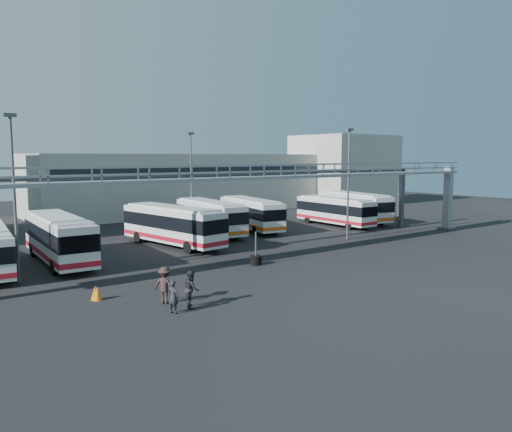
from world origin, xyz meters
TOP-DOWN VIEW (x-y plane):
  - ground at (0.00, 0.00)m, footprint 140.00×140.00m
  - gantry at (0.00, 5.87)m, footprint 51.40×5.15m
  - warehouse at (12.00, 38.00)m, footprint 42.00×14.00m
  - building_right at (38.00, 32.00)m, footprint 14.00×12.00m
  - light_pole_left at (-16.00, 8.00)m, footprint 0.70×0.35m
  - light_pole_mid at (12.00, 7.00)m, footprint 0.70×0.35m
  - light_pole_back at (4.00, 22.00)m, footprint 0.70×0.35m
  - bus_2 at (-12.40, 12.28)m, footprint 3.15×11.45m
  - bus_4 at (-2.64, 13.55)m, footprint 4.39×11.62m
  - bus_5 at (3.34, 17.19)m, footprint 3.60×11.18m
  - bus_6 at (8.30, 17.16)m, footprint 4.56×11.14m
  - bus_8 at (17.76, 14.26)m, footprint 2.77×10.42m
  - bus_9 at (22.27, 15.42)m, footprint 4.83×11.51m
  - pedestrian_a at (-11.25, -3.12)m, footprint 0.60×0.71m
  - pedestrian_b at (-10.02, -2.73)m, footprint 1.01×1.13m
  - pedestrian_c at (-10.81, -1.34)m, footprint 1.31×1.46m
  - cone_left at (-13.46, 1.36)m, footprint 0.56×0.56m
  - cone_right at (-13.54, 1.48)m, footprint 0.54×0.54m
  - tire_stack at (-1.37, 3.33)m, footprint 0.83×0.83m

SIDE VIEW (x-z plane):
  - ground at x=0.00m, z-range 0.00..0.00m
  - cone_left at x=-13.46m, z-range 0.00..0.77m
  - cone_right at x=-13.54m, z-range 0.00..0.78m
  - tire_stack at x=-1.37m, z-range -0.79..1.59m
  - pedestrian_a at x=-11.25m, z-range 0.00..1.66m
  - pedestrian_b at x=-10.02m, z-range 0.00..1.91m
  - pedestrian_c at x=-10.81m, z-range 0.00..1.96m
  - bus_8 at x=17.76m, z-range 0.17..3.31m
  - bus_6 at x=8.30m, z-range 0.18..3.47m
  - bus_5 at x=3.34m, z-range 0.18..3.51m
  - bus_9 at x=22.27m, z-range 0.18..3.59m
  - bus_2 at x=-12.40m, z-range 0.18..3.63m
  - bus_4 at x=-2.64m, z-range 0.18..3.63m
  - warehouse at x=12.00m, z-range 0.00..8.00m
  - building_right at x=38.00m, z-range 0.00..11.00m
  - gantry at x=0.00m, z-range 1.96..9.06m
  - light_pole_left at x=-16.00m, z-range 0.62..10.83m
  - light_pole_mid at x=12.00m, z-range 0.62..10.83m
  - light_pole_back at x=4.00m, z-range 0.62..10.83m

